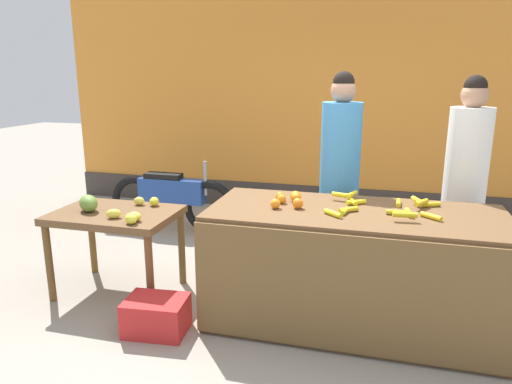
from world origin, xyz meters
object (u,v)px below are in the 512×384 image
(produce_sack, at_px, (226,242))
(produce_crate, at_px, (156,316))
(parked_motorcycle, at_px, (172,199))
(vendor_woman_blue_shirt, at_px, (339,181))
(vendor_woman_white_shirt, at_px, (464,187))

(produce_sack, bearing_deg, produce_crate, -97.09)
(parked_motorcycle, height_order, produce_crate, parked_motorcycle)
(vendor_woman_blue_shirt, distance_m, vendor_woman_white_shirt, 1.02)
(produce_crate, xyz_separation_m, produce_sack, (0.15, 1.18, 0.16))
(vendor_woman_blue_shirt, height_order, vendor_woman_white_shirt, vendor_woman_blue_shirt)
(vendor_woman_blue_shirt, distance_m, produce_sack, 1.22)
(vendor_woman_white_shirt, xyz_separation_m, produce_sack, (-2.05, -0.13, -0.63))
(vendor_woman_blue_shirt, height_order, produce_sack, vendor_woman_blue_shirt)
(vendor_woman_white_shirt, relative_size, produce_crate, 4.17)
(vendor_woman_blue_shirt, relative_size, produce_sack, 3.17)
(parked_motorcycle, xyz_separation_m, produce_sack, (0.99, -0.93, -0.11))
(vendor_woman_blue_shirt, relative_size, parked_motorcycle, 1.17)
(parked_motorcycle, xyz_separation_m, produce_crate, (0.84, -2.11, -0.27))
(produce_sack, bearing_deg, vendor_woman_white_shirt, 3.58)
(vendor_woman_blue_shirt, relative_size, vendor_woman_white_shirt, 1.02)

